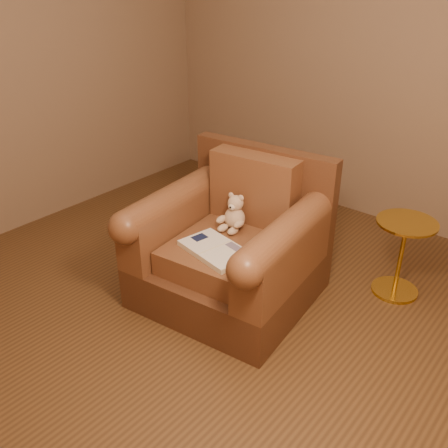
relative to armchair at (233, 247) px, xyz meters
The scene contains 6 objects.
floor 0.45m from the armchair, 97.61° to the right, with size 4.00×4.00×0.00m, color brown.
room 1.37m from the armchair, 97.61° to the right, with size 4.02×4.02×2.71m.
armchair is the anchor object (origin of this frame).
teddy_bear 0.21m from the armchair, 126.25° to the left, with size 0.18×0.21×0.25m.
guidebook 0.26m from the armchair, 78.29° to the right, with size 0.49×0.35×0.04m.
side_table 1.14m from the armchair, 40.15° to the left, with size 0.39×0.39×0.55m.
Camera 1 is at (1.82, -1.97, 2.05)m, focal length 40.00 mm.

